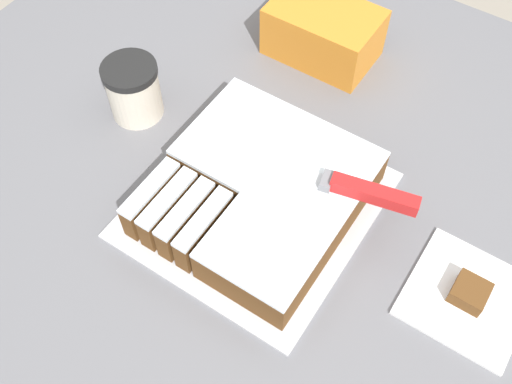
{
  "coord_description": "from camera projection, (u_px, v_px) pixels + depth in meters",
  "views": [
    {
      "loc": [
        0.24,
        -0.49,
        1.7
      ],
      "look_at": [
        -0.03,
        -0.07,
        0.96
      ],
      "focal_mm": 42.0,
      "sensor_mm": 36.0,
      "label": 1
    }
  ],
  "objects": [
    {
      "name": "ground_plane",
      "position": [
        279.0,
        366.0,
        1.71
      ],
      "size": [
        8.0,
        8.0,
        0.0
      ],
      "primitive_type": "plane",
      "color": "#9E9384"
    },
    {
      "name": "countertop",
      "position": [
        285.0,
        301.0,
        1.33
      ],
      "size": [
        1.4,
        1.1,
        0.93
      ],
      "color": "slate",
      "rests_on": "ground_plane"
    },
    {
      "name": "cake_board",
      "position": [
        256.0,
        205.0,
        0.92
      ],
      "size": [
        0.33,
        0.35,
        0.01
      ],
      "color": "silver",
      "rests_on": "countertop"
    },
    {
      "name": "cake",
      "position": [
        261.0,
        191.0,
        0.89
      ],
      "size": [
        0.28,
        0.3,
        0.07
      ],
      "color": "brown",
      "rests_on": "cake_board"
    },
    {
      "name": "knife",
      "position": [
        346.0,
        186.0,
        0.84
      ],
      "size": [
        0.33,
        0.1,
        0.02
      ],
      "rotation": [
        0.0,
        0.0,
        3.36
      ],
      "color": "silver",
      "rests_on": "cake"
    },
    {
      "name": "coffee_cup",
      "position": [
        134.0,
        90.0,
        0.99
      ],
      "size": [
        0.09,
        0.09,
        0.1
      ],
      "color": "beige",
      "rests_on": "countertop"
    },
    {
      "name": "paper_napkin",
      "position": [
        467.0,
        297.0,
        0.83
      ],
      "size": [
        0.16,
        0.16,
        0.01
      ],
      "color": "white",
      "rests_on": "countertop"
    },
    {
      "name": "brownie",
      "position": [
        470.0,
        292.0,
        0.82
      ],
      "size": [
        0.05,
        0.05,
        0.02
      ],
      "color": "brown",
      "rests_on": "paper_napkin"
    },
    {
      "name": "storage_box",
      "position": [
        323.0,
        32.0,
        1.07
      ],
      "size": [
        0.19,
        0.12,
        0.1
      ],
      "color": "orange",
      "rests_on": "countertop"
    }
  ]
}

